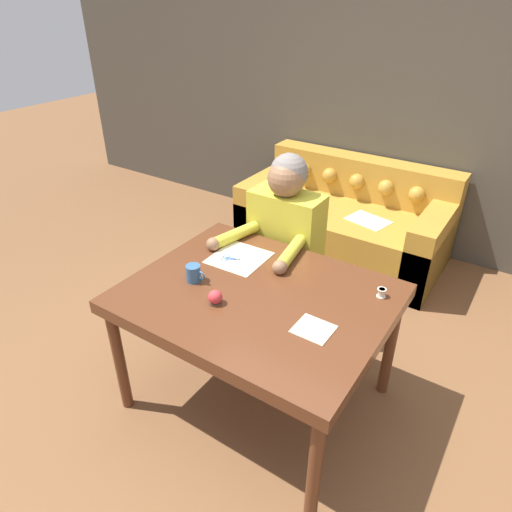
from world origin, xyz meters
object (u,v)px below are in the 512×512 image
Objects in this scene: dining_table at (257,304)px; couch at (345,222)px; pin_cushion at (215,298)px; person at (284,244)px; mug at (194,273)px; thread_spool at (381,293)px; scissors at (232,259)px.

couch is (-0.29, 1.82, -0.38)m from dining_table.
pin_cushion is (-0.12, -0.19, 0.10)m from dining_table.
dining_table is 1.05× the size of person.
couch is 1.98m from mug.
person is 0.83m from thread_spool.
mug reaches higher than pin_cushion.
person is 0.85m from pin_cushion.
person is 0.76m from mug.
thread_spool reaches higher than scissors.
scissors is 0.29m from mug.
pin_cushion reaches higher than thread_spool.
couch reaches higher than dining_table.
scissors is 0.41m from pin_cushion.
thread_spool is 0.81m from pin_cushion.
mug reaches higher than thread_spool.
dining_table is at bearing 15.53° from mug.
couch is at bearing 94.96° from pin_cushion.
person reaches higher than pin_cushion.
scissors is at bearing 82.26° from mug.
couch is 1.23m from person.
pin_cushion reaches higher than couch.
thread_spool is (0.82, 0.12, 0.02)m from scissors.
couch is 1.37× the size of person.
scissors is at bearing 147.29° from dining_table.
pin_cushion is (0.21, -0.09, -0.01)m from mug.
couch reaches higher than thread_spool.
mug is 1.58× the size of pin_cushion.
person reaches higher than dining_table.
person is at bearing -86.50° from couch.
person is at bearing 81.55° from mug.
dining_table is 6.55× the size of scissors.
couch is 14.87× the size of mug.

